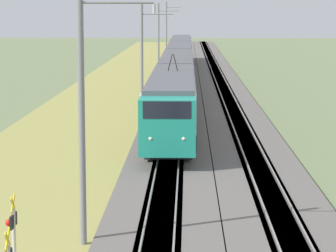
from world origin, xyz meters
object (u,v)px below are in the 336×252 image
passenger_train (178,65)px  catenary_mast_distant (167,29)px  catenary_mast_near (83,110)px  catenary_mast_mid (143,57)px  crossing_signal_aux (13,237)px  catenary_mast_far (159,39)px

passenger_train → catenary_mast_distant: 48.65m
catenary_mast_near → catenary_mast_mid: size_ratio=1.07×
crossing_signal_aux → catenary_mast_mid: catenary_mast_mid is taller
passenger_train → catenary_mast_distant: catenary_mast_distant is taller
catenary_mast_near → catenary_mast_distant: 102.93m
crossing_signal_aux → catenary_mast_far: catenary_mast_far is taller
passenger_train → crossing_signal_aux: size_ratio=28.85×
passenger_train → catenary_mast_near: size_ratio=9.50×
catenary_mast_distant → passenger_train: bearing=-177.1°
passenger_train → catenary_mast_mid: catenary_mast_mid is taller
crossing_signal_aux → catenary_mast_distant: size_ratio=0.33×
catenary_mast_mid → catenary_mast_distant: bearing=0.0°
catenary_mast_mid → catenary_mast_far: 34.31m
crossing_signal_aux → catenary_mast_mid: bearing=-91.9°
crossing_signal_aux → catenary_mast_distant: (107.89, -1.31, 2.87)m
crossing_signal_aux → catenary_mast_mid: (39.27, -1.32, 2.57)m
catenary_mast_mid → catenary_mast_far: catenary_mast_far is taller
crossing_signal_aux → catenary_mast_near: size_ratio=0.33×
passenger_train → catenary_mast_near: bearing=-2.6°
crossing_signal_aux → catenary_mast_mid: 39.38m
passenger_train → catenary_mast_distant: bearing=-177.1°
crossing_signal_aux → catenary_mast_distant: 107.94m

